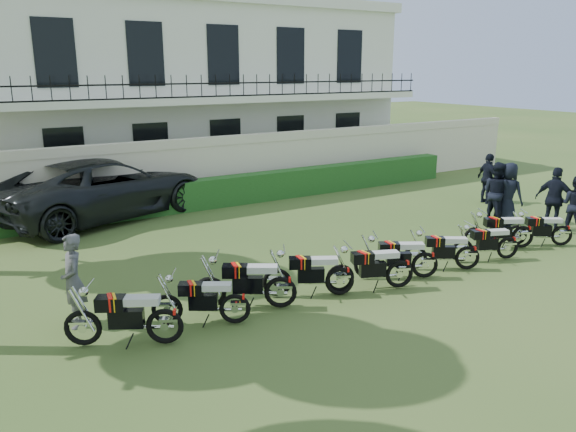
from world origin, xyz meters
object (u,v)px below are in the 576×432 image
object	(u,v)px
motorcycle_3	(340,274)
motorcycle_7	(508,242)
officer_1	(575,205)
officer_3	(507,193)
motorcycle_0	(164,318)
motorcycle_8	(523,231)
motorcycle_1	(235,301)
motorcycle_6	(468,252)
officer_5	(488,179)
officer_4	(497,193)
motorcycle_9	(562,231)
officer_2	(555,199)
motorcycle_5	(425,259)
motorcycle_4	(400,267)
inspector	(73,281)
motorcycle_2	(281,285)
suv	(105,188)

from	to	relation	value
motorcycle_3	motorcycle_7	distance (m)	4.95
officer_1	officer_3	xyz separation A→B (m)	(-0.74, 1.72, 0.10)
motorcycle_0	motorcycle_8	distance (m)	9.86
motorcycle_1	officer_3	world-z (taller)	officer_3
motorcycle_6	officer_5	bearing A→B (deg)	-21.00
officer_4	motorcycle_3	bearing A→B (deg)	105.12
motorcycle_9	officer_2	size ratio (longest dim) A/B	0.79
motorcycle_5	motorcycle_7	xyz separation A→B (m)	(2.71, -0.12, -0.03)
motorcycle_0	motorcycle_4	distance (m)	5.19
motorcycle_0	inspector	xyz separation A→B (m)	(-1.14, 1.60, 0.37)
motorcycle_6	motorcycle_8	world-z (taller)	motorcycle_8
motorcycle_2	motorcycle_8	size ratio (longest dim) A/B	1.05
motorcycle_2	officer_3	size ratio (longest dim) A/B	0.95
officer_1	motorcycle_7	bearing A→B (deg)	88.04
motorcycle_0	officer_5	bearing A→B (deg)	-43.59
motorcycle_4	motorcycle_5	size ratio (longest dim) A/B	1.09
motorcycle_4	officer_5	xyz separation A→B (m)	(8.07, 4.37, 0.39)
officer_1	motorcycle_5	bearing A→B (deg)	83.29
officer_4	officer_5	xyz separation A→B (m)	(1.89, 1.87, -0.07)
officer_3	officer_4	distance (m)	0.31
motorcycle_3	motorcycle_8	world-z (taller)	motorcycle_3
motorcycle_2	motorcycle_7	xyz separation A→B (m)	(6.33, -0.41, -0.07)
motorcycle_3	motorcycle_5	distance (m)	2.24
motorcycle_8	officer_1	xyz separation A→B (m)	(2.48, 0.17, 0.37)
motorcycle_1	officer_5	bearing A→B (deg)	-40.50
officer_4	motorcycle_1	bearing A→B (deg)	101.75
officer_4	inspector	bearing A→B (deg)	92.49
motorcycle_6	officer_4	bearing A→B (deg)	-25.77
motorcycle_4	suv	xyz separation A→B (m)	(-3.85, 9.46, 0.47)
motorcycle_1	motorcycle_8	distance (m)	8.48
motorcycle_2	motorcycle_4	distance (m)	2.76
officer_2	motorcycle_6	bearing A→B (deg)	85.17
motorcycle_0	officer_4	bearing A→B (deg)	-49.62
motorcycle_0	officer_5	distance (m)	13.91
motorcycle_8	officer_4	xyz separation A→B (m)	(1.51, 2.10, 0.47)
motorcycle_9	suv	world-z (taller)	suv
officer_1	officer_3	bearing A→B (deg)	12.83
motorcycle_3	officer_4	distance (m)	7.84
motorcycle_7	motorcycle_1	bearing A→B (deg)	109.51
motorcycle_7	officer_1	xyz separation A→B (m)	(3.55, 0.53, 0.40)
motorcycle_7	motorcycle_9	world-z (taller)	motorcycle_7
officer_2	officer_4	size ratio (longest dim) A/B	0.99
motorcycle_2	motorcycle_5	size ratio (longest dim) A/B	1.06
motorcycle_0	motorcycle_6	distance (m)	7.33
motorcycle_8	inspector	distance (m)	11.09
motorcycle_9	motorcycle_7	bearing A→B (deg)	122.59
inspector	officer_4	distance (m)	12.53
motorcycle_0	motorcycle_1	xyz separation A→B (m)	(1.38, 0.09, -0.05)
motorcycle_3	motorcycle_5	size ratio (longest dim) A/B	1.02
motorcycle_0	officer_3	world-z (taller)	officer_3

